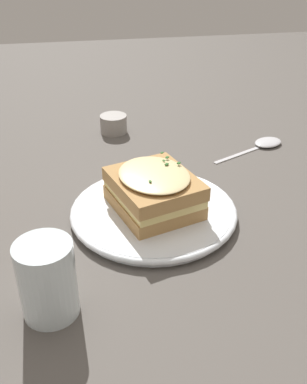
# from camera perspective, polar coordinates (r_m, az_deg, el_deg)

# --- Properties ---
(ground_plane) EXTENTS (2.40, 2.40, 0.00)m
(ground_plane) POSITION_cam_1_polar(r_m,az_deg,el_deg) (0.70, -0.20, -2.49)
(ground_plane) COLOR #514C47
(dinner_plate) EXTENTS (0.25, 0.25, 0.02)m
(dinner_plate) POSITION_cam_1_polar(r_m,az_deg,el_deg) (0.69, 0.00, -2.49)
(dinner_plate) COLOR white
(dinner_plate) RESTS_ON ground_plane
(sandwich) EXTENTS (0.15, 0.16, 0.07)m
(sandwich) POSITION_cam_1_polar(r_m,az_deg,el_deg) (0.66, 0.14, 0.20)
(sandwich) COLOR #B2844C
(sandwich) RESTS_ON dinner_plate
(water_glass) EXTENTS (0.07, 0.07, 0.10)m
(water_glass) POSITION_cam_1_polar(r_m,az_deg,el_deg) (0.52, -13.33, -10.78)
(water_glass) COLOR silver
(water_glass) RESTS_ON ground_plane
(spoon) EXTENTS (0.17, 0.10, 0.01)m
(spoon) POSITION_cam_1_polar(r_m,az_deg,el_deg) (0.94, 13.94, 5.98)
(spoon) COLOR silver
(spoon) RESTS_ON ground_plane
(condiment_pot) EXTENTS (0.06, 0.06, 0.04)m
(condiment_pot) POSITION_cam_1_polar(r_m,az_deg,el_deg) (0.97, -5.09, 8.60)
(condiment_pot) COLOR gray
(condiment_pot) RESTS_ON ground_plane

